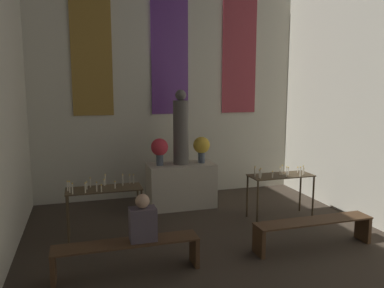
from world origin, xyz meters
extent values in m
cube|color=beige|center=(0.00, 11.65, 2.98)|extent=(6.30, 0.12, 5.96)
cube|color=olive|center=(-1.70, 11.57, 3.58)|extent=(0.85, 0.03, 3.34)
cube|color=#60337F|center=(0.00, 11.57, 3.58)|extent=(0.85, 0.03, 3.34)
cube|color=maroon|center=(1.70, 11.57, 3.58)|extent=(0.85, 0.03, 3.34)
cube|color=#BCB29E|center=(0.00, 10.64, 0.46)|extent=(1.39, 0.70, 0.92)
cylinder|color=#5B5651|center=(0.00, 10.64, 1.58)|extent=(0.32, 0.32, 1.32)
sphere|color=#5B5651|center=(0.00, 10.64, 2.35)|extent=(0.22, 0.22, 0.22)
cylinder|color=#4C5666|center=(-0.45, 10.64, 1.05)|extent=(0.15, 0.15, 0.26)
sphere|color=#DB3342|center=(-0.45, 10.64, 1.30)|extent=(0.35, 0.35, 0.35)
cylinder|color=#4C5666|center=(0.45, 10.64, 1.05)|extent=(0.15, 0.15, 0.26)
sphere|color=gold|center=(0.45, 10.64, 1.30)|extent=(0.35, 0.35, 0.35)
cube|color=#473823|center=(-1.66, 9.42, 0.84)|extent=(1.24, 0.50, 0.02)
cylinder|color=#473823|center=(-2.25, 9.21, 0.41)|extent=(0.04, 0.04, 0.83)
cylinder|color=#473823|center=(-1.07, 9.21, 0.41)|extent=(0.04, 0.04, 0.83)
cylinder|color=#473823|center=(-2.25, 9.64, 0.41)|extent=(0.04, 0.04, 0.83)
cylinder|color=#473823|center=(-1.07, 9.64, 0.41)|extent=(0.04, 0.04, 0.83)
cylinder|color=silver|center=(-1.62, 9.62, 0.93)|extent=(0.02, 0.02, 0.17)
sphere|color=#F9CC4C|center=(-1.62, 9.62, 1.03)|extent=(0.02, 0.02, 0.02)
cylinder|color=silver|center=(-1.20, 9.63, 0.92)|extent=(0.02, 0.02, 0.14)
sphere|color=#F9CC4C|center=(-1.20, 9.63, 1.00)|extent=(0.02, 0.02, 0.02)
cylinder|color=silver|center=(-1.78, 9.26, 0.92)|extent=(0.02, 0.02, 0.14)
sphere|color=#F9CC4C|center=(-1.78, 9.26, 1.00)|extent=(0.02, 0.02, 0.02)
cylinder|color=silver|center=(-1.48, 9.36, 0.90)|extent=(0.02, 0.02, 0.11)
sphere|color=#F9CC4C|center=(-1.48, 9.36, 0.96)|extent=(0.02, 0.02, 0.02)
cylinder|color=silver|center=(-1.96, 9.23, 0.92)|extent=(0.02, 0.02, 0.15)
sphere|color=#F9CC4C|center=(-1.96, 9.23, 1.01)|extent=(0.02, 0.02, 0.02)
cylinder|color=silver|center=(-2.15, 9.23, 0.92)|extent=(0.02, 0.02, 0.15)
sphere|color=#F9CC4C|center=(-2.15, 9.23, 1.01)|extent=(0.02, 0.02, 0.02)
cylinder|color=silver|center=(-1.64, 9.59, 0.89)|extent=(0.02, 0.02, 0.10)
sphere|color=#F9CC4C|center=(-1.64, 9.59, 0.96)|extent=(0.02, 0.02, 0.02)
cylinder|color=silver|center=(-2.23, 9.43, 0.92)|extent=(0.02, 0.02, 0.15)
sphere|color=#F9CC4C|center=(-2.23, 9.43, 1.01)|extent=(0.02, 0.02, 0.02)
cylinder|color=silver|center=(-1.93, 9.44, 0.90)|extent=(0.02, 0.02, 0.11)
sphere|color=#F9CC4C|center=(-1.93, 9.44, 0.97)|extent=(0.02, 0.02, 0.02)
cylinder|color=silver|center=(-1.71, 9.21, 0.90)|extent=(0.02, 0.02, 0.11)
sphere|color=#F9CC4C|center=(-1.71, 9.21, 0.96)|extent=(0.02, 0.02, 0.02)
cylinder|color=silver|center=(-1.87, 9.57, 0.92)|extent=(0.02, 0.02, 0.15)
sphere|color=#F9CC4C|center=(-1.87, 9.57, 1.01)|extent=(0.02, 0.02, 0.02)
cylinder|color=silver|center=(-2.15, 9.22, 0.93)|extent=(0.02, 0.02, 0.16)
sphere|color=#F9CC4C|center=(-2.15, 9.22, 1.02)|extent=(0.02, 0.02, 0.02)
cylinder|color=silver|center=(-1.14, 9.59, 0.92)|extent=(0.02, 0.02, 0.15)
sphere|color=#F9CC4C|center=(-1.14, 9.59, 1.00)|extent=(0.02, 0.02, 0.02)
cylinder|color=silver|center=(-2.20, 9.32, 0.93)|extent=(0.02, 0.02, 0.17)
sphere|color=#F9CC4C|center=(-2.20, 9.32, 1.03)|extent=(0.02, 0.02, 0.02)
cylinder|color=silver|center=(-1.34, 9.51, 0.94)|extent=(0.02, 0.02, 0.18)
sphere|color=#F9CC4C|center=(-1.34, 9.51, 1.04)|extent=(0.02, 0.02, 0.02)
cube|color=#473823|center=(1.66, 9.42, 0.84)|extent=(1.24, 0.50, 0.02)
cylinder|color=#473823|center=(1.07, 9.21, 0.41)|extent=(0.04, 0.04, 0.83)
cylinder|color=#473823|center=(2.25, 9.21, 0.41)|extent=(0.04, 0.04, 0.83)
cylinder|color=#473823|center=(1.07, 9.64, 0.41)|extent=(0.04, 0.04, 0.83)
cylinder|color=#473823|center=(2.25, 9.64, 0.41)|extent=(0.04, 0.04, 0.83)
cylinder|color=silver|center=(1.80, 9.39, 0.91)|extent=(0.02, 0.02, 0.14)
sphere|color=#F9CC4C|center=(1.80, 9.39, 0.99)|extent=(0.02, 0.02, 0.02)
cylinder|color=silver|center=(1.16, 9.54, 0.90)|extent=(0.02, 0.02, 0.10)
sphere|color=#F9CC4C|center=(1.16, 9.54, 0.96)|extent=(0.02, 0.02, 0.02)
cylinder|color=silver|center=(1.15, 9.33, 0.92)|extent=(0.02, 0.02, 0.14)
sphere|color=#F9CC4C|center=(1.15, 9.33, 1.00)|extent=(0.02, 0.02, 0.02)
cylinder|color=silver|center=(1.19, 9.59, 0.92)|extent=(0.02, 0.02, 0.15)
sphere|color=#F9CC4C|center=(1.19, 9.59, 1.01)|extent=(0.02, 0.02, 0.02)
cylinder|color=silver|center=(1.65, 9.45, 0.91)|extent=(0.02, 0.02, 0.13)
sphere|color=#F9CC4C|center=(1.65, 9.45, 0.99)|extent=(0.02, 0.02, 0.02)
cylinder|color=silver|center=(1.95, 9.22, 0.93)|extent=(0.02, 0.02, 0.17)
sphere|color=#F9CC4C|center=(1.95, 9.22, 1.02)|extent=(0.02, 0.02, 0.02)
cylinder|color=silver|center=(1.15, 9.29, 0.93)|extent=(0.02, 0.02, 0.18)
sphere|color=#F9CC4C|center=(1.15, 9.29, 1.03)|extent=(0.02, 0.02, 0.02)
cylinder|color=silver|center=(1.22, 9.40, 0.92)|extent=(0.02, 0.02, 0.14)
sphere|color=#F9CC4C|center=(1.22, 9.40, 1.00)|extent=(0.02, 0.02, 0.02)
cylinder|color=silver|center=(1.68, 9.42, 0.93)|extent=(0.02, 0.02, 0.17)
sphere|color=#F9CC4C|center=(1.68, 9.42, 1.03)|extent=(0.02, 0.02, 0.02)
cylinder|color=silver|center=(1.40, 9.28, 0.90)|extent=(0.02, 0.02, 0.11)
sphere|color=#F9CC4C|center=(1.40, 9.28, 0.97)|extent=(0.02, 0.02, 0.02)
cylinder|color=silver|center=(1.11, 9.43, 0.93)|extent=(0.02, 0.02, 0.16)
sphere|color=#F9CC4C|center=(1.11, 9.43, 1.02)|extent=(0.02, 0.02, 0.02)
cylinder|color=silver|center=(2.07, 9.50, 0.90)|extent=(0.02, 0.02, 0.10)
sphere|color=#F9CC4C|center=(2.07, 9.50, 0.96)|extent=(0.02, 0.02, 0.02)
cylinder|color=silver|center=(2.12, 9.36, 0.90)|extent=(0.02, 0.02, 0.10)
sphere|color=#F9CC4C|center=(2.12, 9.36, 0.96)|extent=(0.02, 0.02, 0.02)
cylinder|color=silver|center=(2.06, 9.30, 0.93)|extent=(0.02, 0.02, 0.16)
sphere|color=#F9CC4C|center=(2.06, 9.30, 1.02)|extent=(0.02, 0.02, 0.02)
cylinder|color=silver|center=(1.68, 9.27, 0.93)|extent=(0.02, 0.02, 0.18)
sphere|color=#F9CC4C|center=(1.68, 9.27, 1.03)|extent=(0.02, 0.02, 0.02)
cube|color=#4C331E|center=(-1.46, 8.04, 0.44)|extent=(1.96, 0.36, 0.03)
cube|color=#4C331E|center=(-2.41, 8.04, 0.21)|extent=(0.06, 0.32, 0.43)
cube|color=#4C331E|center=(-0.51, 8.04, 0.21)|extent=(0.06, 0.32, 0.43)
cube|color=#4C331E|center=(1.46, 8.04, 0.44)|extent=(1.96, 0.36, 0.03)
cube|color=#4C331E|center=(0.51, 8.04, 0.21)|extent=(0.06, 0.32, 0.43)
cube|color=#4C331E|center=(2.41, 8.04, 0.21)|extent=(0.06, 0.32, 0.43)
cube|color=#564C56|center=(-1.24, 8.04, 0.68)|extent=(0.36, 0.24, 0.45)
sphere|color=tan|center=(-1.24, 8.04, 1.00)|extent=(0.19, 0.19, 0.19)
camera|label=1|loc=(-2.00, 3.22, 2.52)|focal=35.00mm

